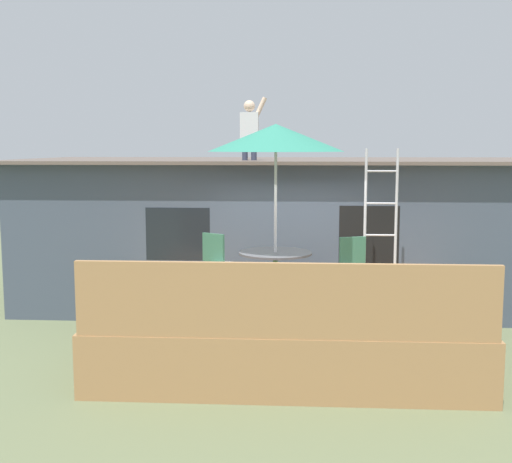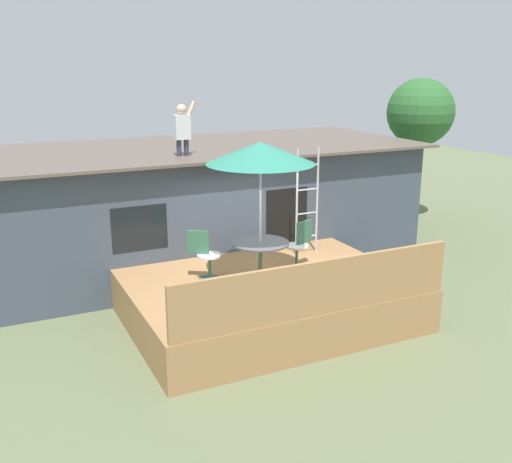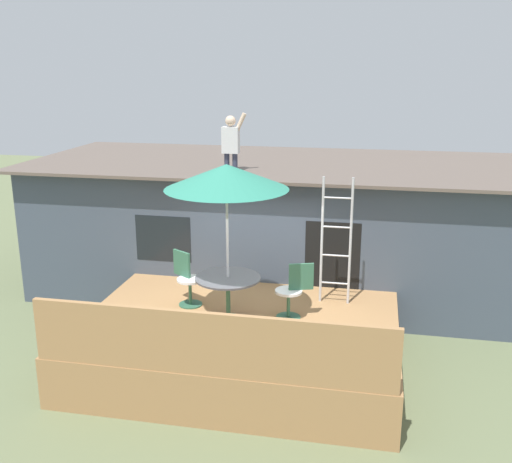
{
  "view_description": "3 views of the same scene",
  "coord_description": "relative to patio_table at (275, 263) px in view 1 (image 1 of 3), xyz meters",
  "views": [
    {
      "loc": [
        0.13,
        -9.42,
        3.03
      ],
      "look_at": [
        -0.5,
        0.61,
        1.73
      ],
      "focal_mm": 46.28,
      "sensor_mm": 36.0,
      "label": 1
    },
    {
      "loc": [
        -4.62,
        -9.33,
        4.65
      ],
      "look_at": [
        0.35,
        1.08,
        1.35
      ],
      "focal_mm": 41.63,
      "sensor_mm": 36.0,
      "label": 2
    },
    {
      "loc": [
        2.02,
        -8.79,
        4.8
      ],
      "look_at": [
        0.1,
        0.73,
        2.05
      ],
      "focal_mm": 41.91,
      "sensor_mm": 36.0,
      "label": 3
    }
  ],
  "objects": [
    {
      "name": "patio_chair_right",
      "position": [
        1.0,
        0.33,
        -0.13
      ],
      "size": [
        0.61,
        0.44,
        0.92
      ],
      "rotation": [
        0.0,
        0.0,
        -2.82
      ],
      "color": "#33664C",
      "rests_on": "deck"
    },
    {
      "name": "house",
      "position": [
        0.17,
        3.8,
        0.01
      ],
      "size": [
        10.5,
        4.5,
        2.79
      ],
      "color": "#424C5B",
      "rests_on": "ground"
    },
    {
      "name": "ground_plane",
      "position": [
        0.17,
        0.2,
        -1.39
      ],
      "size": [
        40.0,
        40.0,
        0.0
      ],
      "primitive_type": "plane",
      "color": "#66704C"
    },
    {
      "name": "patio_table",
      "position": [
        0.0,
        0.0,
        0.0
      ],
      "size": [
        1.04,
        1.04,
        0.74
      ],
      "color": "#33664C",
      "rests_on": "deck"
    },
    {
      "name": "patio_chair_left",
      "position": [
        -0.85,
        0.54,
        -0.13
      ],
      "size": [
        0.57,
        0.45,
        0.92
      ],
      "rotation": [
        0.0,
        0.0,
        -0.56
      ],
      "color": "#33664C",
      "rests_on": "deck"
    },
    {
      "name": "deck_railing",
      "position": [
        0.17,
        -1.75,
        -0.14
      ],
      "size": [
        4.93,
        0.08,
        0.9
      ],
      "primitive_type": "cube",
      "color": "#A87A4C",
      "rests_on": "deck"
    },
    {
      "name": "deck",
      "position": [
        0.17,
        0.2,
        -0.99
      ],
      "size": [
        5.03,
        3.99,
        0.8
      ],
      "primitive_type": "cube",
      "color": "#A87A4C",
      "rests_on": "ground"
    },
    {
      "name": "patio_umbrella",
      "position": [
        0.0,
        0.0,
        1.76
      ],
      "size": [
        1.9,
        1.9,
        2.54
      ],
      "color": "silver",
      "rests_on": "deck"
    },
    {
      "name": "step_ladder",
      "position": [
        1.61,
        1.11,
        0.51
      ],
      "size": [
        0.52,
        0.04,
        2.2
      ],
      "color": "silver",
      "rests_on": "deck"
    },
    {
      "name": "person_figure",
      "position": [
        -0.54,
        2.53,
        2.01
      ],
      "size": [
        0.47,
        0.2,
        1.11
      ],
      "color": "#33384C",
      "rests_on": "house"
    }
  ]
}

